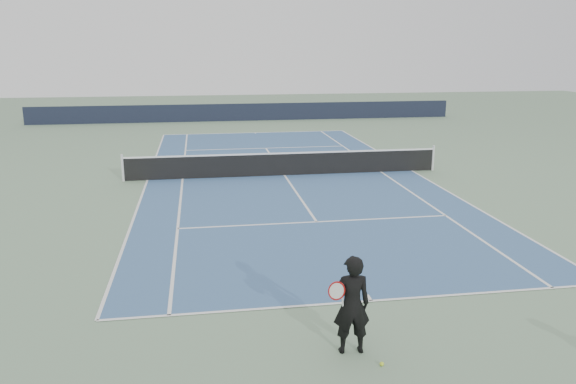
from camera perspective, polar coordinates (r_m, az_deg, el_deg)
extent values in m
plane|color=gray|center=(23.00, -0.36, 1.68)|extent=(80.00, 80.00, 0.00)
cube|color=#3A5D8A|center=(23.00, -0.36, 1.70)|extent=(10.97, 23.77, 0.01)
cylinder|color=silver|center=(22.84, -16.46, 2.36)|extent=(0.10, 0.10, 1.07)
cylinder|color=silver|center=(24.66, 14.52, 3.36)|extent=(0.10, 0.10, 1.07)
cube|color=black|center=(22.91, -0.36, 2.81)|extent=(12.80, 0.03, 0.90)
cube|color=white|center=(22.81, -0.37, 3.96)|extent=(12.80, 0.04, 0.06)
cube|color=black|center=(40.45, -4.24, 8.10)|extent=(30.00, 0.25, 1.20)
imported|color=black|center=(9.76, 6.48, -11.30)|extent=(0.69, 0.50, 1.77)
torus|color=#A10E0D|center=(9.53, 4.96, -9.97)|extent=(0.34, 0.18, 0.36)
cylinder|color=white|center=(9.53, 4.96, -9.97)|extent=(0.29, 0.14, 0.32)
cylinder|color=white|center=(9.69, 5.59, -11.24)|extent=(0.08, 0.13, 0.27)
sphere|color=#CAE42E|center=(9.83, 9.51, -16.84)|extent=(0.07, 0.07, 0.07)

